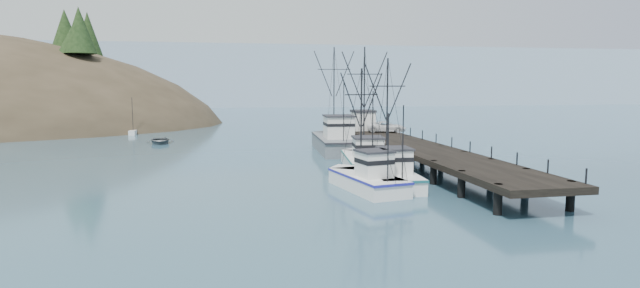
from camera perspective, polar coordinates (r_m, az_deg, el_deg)
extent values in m
plane|color=#2F5368|center=(33.84, -1.07, -7.31)|extent=(400.00, 400.00, 0.00)
cube|color=black|center=(52.55, 11.11, -0.44)|extent=(6.00, 44.00, 0.50)
cylinder|color=black|center=(33.81, 19.67, -5.98)|extent=(0.56, 0.56, 2.00)
cylinder|color=black|center=(36.69, 26.72, -5.33)|extent=(0.56, 0.56, 2.00)
cylinder|color=black|center=(38.10, 15.86, -4.43)|extent=(0.56, 0.56, 2.00)
cylinder|color=black|center=(40.68, 22.44, -3.99)|extent=(0.56, 0.56, 2.00)
cylinder|color=black|center=(42.55, 12.84, -3.19)|extent=(0.56, 0.56, 2.00)
cylinder|color=black|center=(44.87, 18.95, -2.88)|extent=(0.56, 0.56, 2.00)
cylinder|color=black|center=(47.11, 10.41, -2.17)|extent=(0.56, 0.56, 2.00)
cylinder|color=black|center=(49.21, 16.07, -1.95)|extent=(0.56, 0.56, 2.00)
cylinder|color=black|center=(51.74, 8.42, -1.34)|extent=(0.56, 0.56, 2.00)
cylinder|color=black|center=(53.67, 13.67, -1.17)|extent=(0.56, 0.56, 2.00)
cylinder|color=black|center=(56.45, 6.75, -0.64)|extent=(0.56, 0.56, 2.00)
cylinder|color=black|center=(58.22, 11.64, -0.51)|extent=(0.56, 0.56, 2.00)
cylinder|color=black|center=(61.19, 5.34, -0.05)|extent=(0.56, 0.56, 2.00)
cylinder|color=black|center=(62.83, 9.90, 0.06)|extent=(0.56, 0.56, 2.00)
cylinder|color=black|center=(65.98, 4.14, 0.46)|extent=(0.56, 0.56, 2.00)
cylinder|color=black|center=(67.50, 8.41, 0.55)|extent=(0.56, 0.56, 2.00)
cylinder|color=black|center=(70.79, 3.10, 0.90)|extent=(0.56, 0.56, 2.00)
cylinder|color=black|center=(72.21, 7.11, 0.97)|extent=(0.56, 0.56, 2.00)
cube|color=beige|center=(94.38, -30.90, 1.66)|extent=(4.00, 5.00, 2.80)
cube|color=beige|center=(98.80, -27.54, 2.04)|extent=(4.00, 5.00, 2.80)
cube|color=#9EB2C6|center=(203.12, -6.42, 4.41)|extent=(360.00, 40.00, 26.00)
cube|color=silver|center=(220.23, -19.85, 4.23)|extent=(180.00, 25.00, 18.00)
cube|color=white|center=(94.72, -19.70, 1.57)|extent=(1.00, 3.50, 0.90)
cylinder|color=black|center=(94.52, -19.77, 3.32)|extent=(0.08, 0.08, 6.00)
cube|color=white|center=(100.31, -29.76, 1.34)|extent=(1.00, 3.50, 0.90)
cylinder|color=black|center=(100.12, -29.86, 2.99)|extent=(0.08, 0.08, 6.00)
cube|color=white|center=(88.66, -20.56, 1.21)|extent=(1.00, 3.50, 0.90)
cylinder|color=black|center=(88.45, -20.64, 3.07)|extent=(0.08, 0.08, 6.00)
cube|color=white|center=(95.88, -22.07, 1.53)|extent=(1.00, 3.50, 0.90)
cylinder|color=black|center=(95.69, -22.15, 3.26)|extent=(0.08, 0.08, 6.00)
cube|color=white|center=(91.87, -25.94, 1.13)|extent=(1.00, 3.50, 0.90)
cylinder|color=black|center=(91.67, -26.04, 2.94)|extent=(0.08, 0.08, 6.00)
cube|color=white|center=(102.76, -28.42, 1.53)|extent=(1.00, 3.50, 0.90)
cylinder|color=black|center=(102.58, -28.51, 3.14)|extent=(0.08, 0.08, 6.00)
cube|color=white|center=(93.00, -27.68, 1.10)|extent=(1.00, 3.50, 0.90)
cylinder|color=black|center=(92.79, -27.78, 2.88)|extent=(0.08, 0.08, 6.00)
cube|color=white|center=(98.78, -23.25, 1.61)|extent=(1.00, 3.50, 0.90)
cylinder|color=black|center=(98.59, -23.33, 3.29)|extent=(0.08, 0.08, 6.00)
cube|color=white|center=(41.41, 8.03, -4.13)|extent=(3.91, 8.86, 1.60)
cube|color=white|center=(45.53, 6.59, -3.12)|extent=(3.38, 3.38, 1.60)
cube|color=#165258|center=(41.28, 8.05, -3.18)|extent=(3.99, 9.08, 0.18)
cube|color=silver|center=(40.06, 8.49, -1.97)|extent=(2.51, 2.58, 1.90)
cube|color=#26262B|center=(39.92, 8.52, -0.50)|extent=(2.73, 2.82, 0.16)
cylinder|color=black|center=(42.03, 7.67, 3.44)|extent=(0.14, 0.14, 9.18)
cylinder|color=black|center=(37.71, 9.45, 0.24)|extent=(0.10, 0.10, 5.51)
cube|color=white|center=(39.47, 5.47, -4.63)|extent=(4.74, 8.47, 1.60)
cube|color=white|center=(42.98, 3.00, -3.67)|extent=(3.16, 3.16, 1.60)
cube|color=#212199|center=(39.34, 5.48, -3.63)|extent=(4.84, 8.68, 0.18)
cube|color=silver|center=(38.27, 6.21, -2.34)|extent=(2.65, 2.65, 1.90)
cube|color=#26262B|center=(38.13, 6.23, -0.81)|extent=(2.88, 2.89, 0.16)
cylinder|color=black|center=(39.89, 4.73, 2.67)|extent=(0.14, 0.14, 8.29)
cylinder|color=black|center=(36.29, 7.78, -0.41)|extent=(0.10, 0.10, 4.97)
cube|color=white|center=(49.59, 5.26, -2.29)|extent=(5.14, 10.47, 1.60)
cube|color=white|center=(54.51, 4.47, -1.46)|extent=(3.84, 3.84, 1.60)
cube|color=#1B6F66|center=(49.48, 5.26, -1.49)|extent=(5.25, 10.74, 0.18)
cube|color=silver|center=(48.08, 5.51, -0.47)|extent=(3.05, 3.16, 1.90)
cube|color=#26262B|center=(47.96, 5.52, 0.75)|extent=(3.32, 3.45, 0.16)
cylinder|color=black|center=(50.53, 5.07, 4.91)|extent=(0.14, 0.14, 10.74)
cylinder|color=black|center=(45.31, 6.04, 1.97)|extent=(0.10, 0.10, 6.44)
cube|color=slate|center=(62.19, 1.88, -0.14)|extent=(5.47, 13.67, 2.20)
cube|color=slate|center=(68.77, 0.99, 0.52)|extent=(4.65, 4.65, 2.20)
cube|color=black|center=(62.08, 1.88, 0.77)|extent=(5.59, 14.02, 0.18)
cube|color=silver|center=(60.26, 2.15, 1.93)|extent=(3.48, 3.98, 2.60)
cube|color=#26262B|center=(60.15, 2.15, 3.24)|extent=(3.78, 4.34, 0.16)
cylinder|color=black|center=(63.78, 1.61, 6.03)|extent=(0.14, 0.14, 11.12)
cylinder|color=black|center=(56.73, 2.72, 3.69)|extent=(0.10, 0.10, 6.67)
cube|color=silver|center=(69.12, 4.94, 2.61)|extent=(2.80, 3.00, 2.50)
cube|color=#26262B|center=(69.04, 4.95, 3.77)|extent=(3.00, 3.20, 0.30)
imported|color=silver|center=(66.68, 7.63, 1.96)|extent=(5.61, 3.80, 1.43)
imported|color=#505559|center=(74.12, -17.82, 0.07)|extent=(4.38, 5.78, 1.13)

